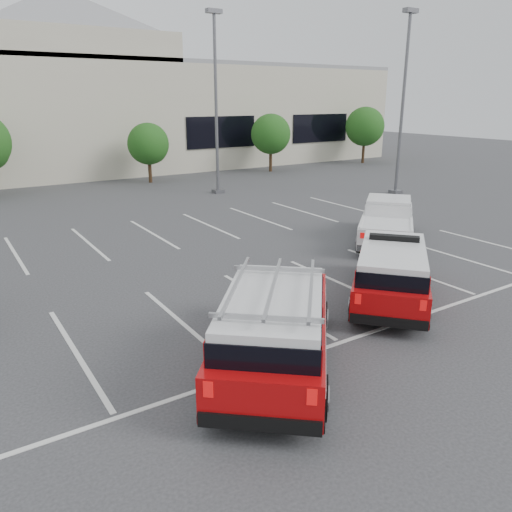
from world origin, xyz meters
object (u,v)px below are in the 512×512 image
Objects in this scene: convention_building at (40,109)px; fire_chief_suv at (391,276)px; light_pole_mid at (216,104)px; white_pickup at (387,225)px; tree_right at (271,135)px; tree_far_right at (365,128)px; light_pole_right at (403,104)px; ladder_suv at (275,333)px; tree_mid_right at (149,145)px.

convention_building is 33.84m from fire_chief_suv.
white_pickup is at bearing -87.75° from light_pole_mid.
tree_right is 0.91× the size of tree_far_right.
convention_building is 11.80× the size of fire_chief_suv.
convention_building is 11.12× the size of white_pickup.
ladder_suv is (-18.01, -12.98, -4.35)m from light_pole_right.
tree_far_right reaches higher than tree_mid_right.
tree_right is (14.91, -9.82, -1.95)m from convention_building.
convention_building reaches higher than tree_right.
ladder_suv is at bearing -144.21° from light_pole_right.
convention_building is 12.38× the size of tree_far_right.
tree_mid_right is 16.47m from light_pole_right.
fire_chief_suv is at bearing -133.07° from tree_far_right.
tree_far_right is at bearing 96.39° from white_pickup.
fire_chief_suv is 6.35m from white_pickup.
tree_right is at bearing 94.31° from light_pole_right.
tree_mid_right is 0.90× the size of tree_right.
white_pickup is (-17.57, -19.25, -2.37)m from tree_far_right.
light_pole_right is at bearing 76.09° from ladder_suv.
tree_mid_right is at bearing -63.43° from convention_building.
light_pole_right reaches higher than ladder_suv.
tree_mid_right is 0.78× the size of fire_chief_suv.
ladder_suv is (-4.97, -1.36, 0.10)m from fire_chief_suv.
light_pole_right is 2.01× the size of fire_chief_suv.
tree_far_right reaches higher than fire_chief_suv.
light_pole_right is 22.62m from ladder_suv.
fire_chief_suv is at bearing -87.04° from white_pickup.
fire_chief_suv is at bearing -85.25° from convention_building.
fire_chief_suv is at bearing 55.61° from ladder_suv.
convention_building reaches higher than fire_chief_suv.
light_pole_mid is (-8.09, -6.05, 2.41)m from tree_right.
tree_right is at bearing 0.00° from tree_mid_right.
fire_chief_suv is at bearing -138.28° from light_pole_right.
light_pole_mid is at bearing -72.48° from tree_mid_right.
convention_building is 15.04× the size of tree_mid_right.
tree_right is 26.67m from fire_chief_suv.
tree_far_right is 36.95m from ladder_suv.
tree_right is 10.38m from light_pole_mid.
convention_building is 11.08× the size of ladder_suv.
ladder_suv is at bearing -124.34° from tree_right.
light_pole_mid is 21.46m from ladder_suv.
convention_building reaches higher than ladder_suv.
convention_building reaches higher than tree_far_right.
tree_far_right is 19.19m from light_pole_mid.
convention_building is 17.27m from light_pole_mid.
fire_chief_suv is 0.94× the size of white_pickup.
tree_right is 0.43× the size of light_pole_mid.
light_pole_mid is 1.00× the size of light_pole_right.
white_pickup is at bearing -132.40° from tree_far_right.
white_pickup is (-7.57, -19.25, -2.10)m from tree_right.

